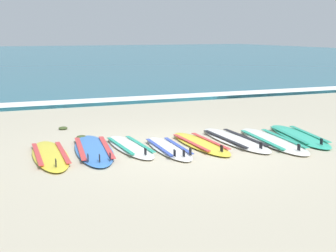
% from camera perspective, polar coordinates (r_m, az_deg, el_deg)
% --- Properties ---
extents(ground_plane, '(80.00, 80.00, 0.00)m').
position_cam_1_polar(ground_plane, '(9.05, 1.59, -2.71)').
color(ground_plane, '#B7AD93').
extents(sea, '(80.00, 60.00, 0.10)m').
position_cam_1_polar(sea, '(44.10, -18.01, 7.35)').
color(sea, '#23667A').
rests_on(sea, ground).
extents(wave_foam_strip, '(80.00, 0.89, 0.11)m').
position_cam_1_polar(wave_foam_strip, '(14.94, -8.38, 2.64)').
color(wave_foam_strip, white).
rests_on(wave_foam_strip, ground).
extents(surfboard_0, '(0.74, 2.33, 0.18)m').
position_cam_1_polar(surfboard_0, '(8.76, -13.01, -3.18)').
color(surfboard_0, yellow).
rests_on(surfboard_0, ground).
extents(surfboard_1, '(1.02, 2.60, 0.18)m').
position_cam_1_polar(surfboard_1, '(9.02, -8.31, -2.62)').
color(surfboard_1, '#3875CC').
rests_on(surfboard_1, ground).
extents(surfboard_2, '(0.52, 2.07, 0.18)m').
position_cam_1_polar(surfboard_2, '(9.18, -4.26, -2.32)').
color(surfboard_2, white).
rests_on(surfboard_2, ground).
extents(surfboard_3, '(0.63, 2.02, 0.18)m').
position_cam_1_polar(surfboard_3, '(9.03, 0.06, -2.50)').
color(surfboard_3, white).
rests_on(surfboard_3, ground).
extents(surfboard_4, '(0.58, 2.18, 0.18)m').
position_cam_1_polar(surfboard_4, '(9.43, 3.63, -1.97)').
color(surfboard_4, yellow).
rests_on(surfboard_4, ground).
extents(surfboard_5, '(0.69, 2.46, 0.18)m').
position_cam_1_polar(surfboard_5, '(9.82, 7.46, -1.53)').
color(surfboard_5, white).
rests_on(surfboard_5, ground).
extents(surfboard_6, '(0.97, 2.60, 0.18)m').
position_cam_1_polar(surfboard_6, '(9.86, 11.58, -1.60)').
color(surfboard_6, silver).
rests_on(surfboard_6, ground).
extents(surfboard_7, '(1.09, 2.48, 0.18)m').
position_cam_1_polar(surfboard_7, '(10.41, 14.38, -1.09)').
color(surfboard_7, '#2DB793').
rests_on(surfboard_7, ground).
extents(seaweed_clump_mid_sand, '(0.19, 0.16, 0.07)m').
position_cam_1_polar(seaweed_clump_mid_sand, '(11.15, -11.63, -0.24)').
color(seaweed_clump_mid_sand, '#384723').
rests_on(seaweed_clump_mid_sand, ground).
extents(seaweed_clump_by_the_boards, '(0.20, 0.16, 0.07)m').
position_cam_1_polar(seaweed_clump_by_the_boards, '(10.14, -9.63, -1.22)').
color(seaweed_clump_by_the_boards, '#384723').
rests_on(seaweed_clump_by_the_boards, ground).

